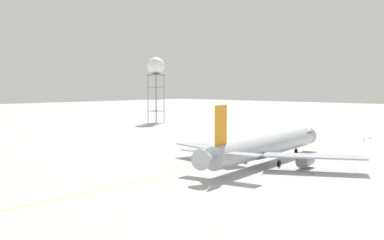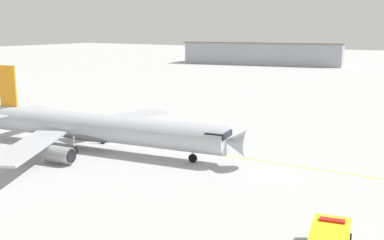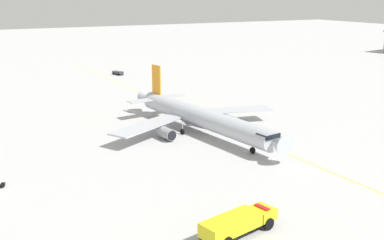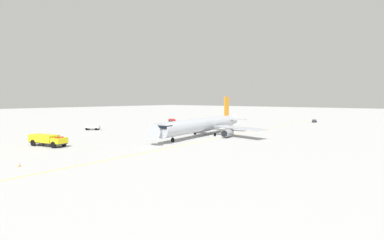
# 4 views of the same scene
# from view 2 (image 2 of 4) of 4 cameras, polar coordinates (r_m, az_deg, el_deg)

# --- Properties ---
(ground_plane) EXTENTS (600.00, 600.00, 0.00)m
(ground_plane) POSITION_cam_2_polar(r_m,az_deg,el_deg) (70.07, -11.47, -2.72)
(ground_plane) COLOR #B2B2B2
(airliner_main) EXTENTS (43.30, 36.62, 11.16)m
(airliner_main) POSITION_cam_2_polar(r_m,az_deg,el_deg) (65.38, -11.69, -1.03)
(airliner_main) COLOR #B2B7C1
(airliner_main) RESTS_ON ground_plane
(terminal_shed) EXTENTS (71.85, 31.83, 9.97)m
(terminal_shed) POSITION_cam_2_polar(r_m,az_deg,el_deg) (212.42, 8.70, 8.11)
(terminal_shed) COLOR #999EA8
(terminal_shed) RESTS_ON ground_plane
(taxiway_centreline) EXTENTS (189.79, 9.11, 0.01)m
(taxiway_centreline) POSITION_cam_2_polar(r_m,az_deg,el_deg) (72.13, -9.76, -2.25)
(taxiway_centreline) COLOR yellow
(taxiway_centreline) RESTS_ON ground_plane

